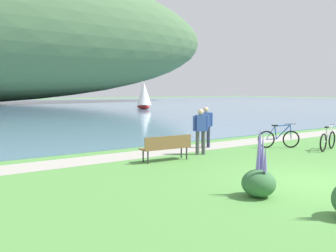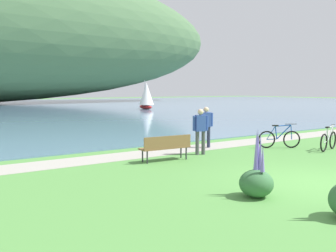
{
  "view_description": "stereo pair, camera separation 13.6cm",
  "coord_description": "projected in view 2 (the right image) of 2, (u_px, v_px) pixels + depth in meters",
  "views": [
    {
      "loc": [
        -8.72,
        -5.53,
        2.42
      ],
      "look_at": [
        -0.35,
        6.34,
        1.0
      ],
      "focal_mm": 39.84,
      "sensor_mm": 36.0,
      "label": 1
    },
    {
      "loc": [
        -8.61,
        -5.6,
        2.42
      ],
      "look_at": [
        -0.35,
        6.34,
        1.0
      ],
      "focal_mm": 39.84,
      "sensor_mm": 36.0,
      "label": 2
    }
  ],
  "objects": [
    {
      "name": "person_at_shoreline",
      "position": [
        206.0,
        124.0,
        15.46
      ],
      "size": [
        0.58,
        0.33,
        1.71
      ],
      "color": "#282D47",
      "rests_on": "ground"
    },
    {
      "name": "sailboat_nearest_to_shore",
      "position": [
        146.0,
        96.0,
        45.53
      ],
      "size": [
        1.92,
        3.06,
        3.53
      ],
      "color": "#B22323",
      "rests_on": "bay_water"
    },
    {
      "name": "bicycle_beside_path",
      "position": [
        328.0,
        140.0,
        14.88
      ],
      "size": [
        1.73,
        0.48,
        1.01
      ],
      "color": "black",
      "rests_on": "ground"
    },
    {
      "name": "shoreline_path",
      "position": [
        175.0,
        150.0,
        14.88
      ],
      "size": [
        60.0,
        1.5,
        0.01
      ],
      "primitive_type": "cube",
      "color": "#A39E93",
      "rests_on": "ground"
    },
    {
      "name": "person_on_the_grass",
      "position": [
        200.0,
        129.0,
        13.84
      ],
      "size": [
        0.58,
        0.33,
        1.71
      ],
      "color": "#4C4C51",
      "rests_on": "ground"
    },
    {
      "name": "bicycle_leaning_near_bench",
      "position": [
        279.0,
        139.0,
        15.46
      ],
      "size": [
        1.52,
        1.01,
        1.01
      ],
      "color": "black",
      "rests_on": "ground"
    },
    {
      "name": "echium_bush_beside_closest",
      "position": [
        256.0,
        180.0,
        8.39
      ],
      "size": [
        0.77,
        0.77,
        1.56
      ],
      "color": "#386B3D",
      "rests_on": "ground"
    },
    {
      "name": "park_bench_near_camera",
      "position": [
        166.0,
        146.0,
        12.61
      ],
      "size": [
        1.83,
        0.6,
        0.88
      ],
      "color": "brown",
      "rests_on": "ground"
    },
    {
      "name": "ground_plane",
      "position": [
        317.0,
        183.0,
        9.7
      ],
      "size": [
        200.0,
        200.0,
        0.0
      ],
      "primitive_type": "plane",
      "color": "#518E42"
    }
  ]
}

